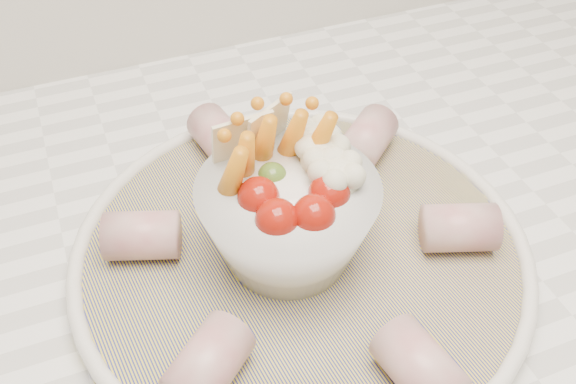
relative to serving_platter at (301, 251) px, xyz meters
name	(u,v)px	position (x,y,z in m)	size (l,w,h in m)	color
serving_platter	(301,251)	(0.00, 0.00, 0.00)	(0.40, 0.40, 0.02)	navy
veggie_bowl	(289,210)	(-0.01, 0.00, 0.05)	(0.13, 0.13, 0.11)	silver
cured_meat_rolls	(302,231)	(0.00, 0.00, 0.02)	(0.29, 0.33, 0.04)	#AA4E56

